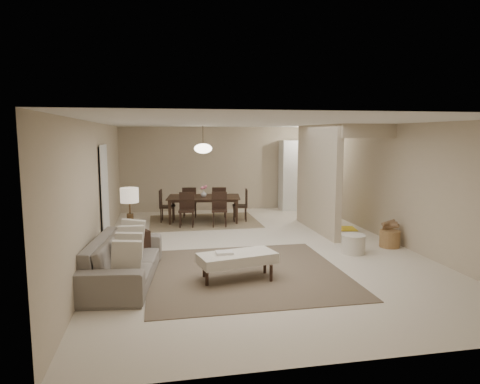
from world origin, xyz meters
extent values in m
plane|color=beige|center=(0.00, 0.00, 0.00)|extent=(9.00, 9.00, 0.00)
plane|color=white|center=(0.00, 0.00, 2.50)|extent=(9.00, 9.00, 0.00)
plane|color=#BBAA8D|center=(0.00, 4.50, 1.25)|extent=(6.00, 0.00, 6.00)
plane|color=#BBAA8D|center=(-3.00, 0.00, 1.25)|extent=(0.00, 9.00, 9.00)
plane|color=#BBAA8D|center=(3.00, 0.00, 1.25)|extent=(0.00, 9.00, 9.00)
cube|color=#BBAA8D|center=(1.80, 1.25, 1.25)|extent=(0.15, 2.50, 2.50)
cube|color=black|center=(-2.97, 0.60, 1.02)|extent=(0.04, 0.90, 2.04)
cube|color=white|center=(2.35, 4.15, 1.05)|extent=(1.20, 0.55, 2.10)
cylinder|color=white|center=(2.30, 3.20, 2.46)|extent=(0.44, 0.44, 0.05)
cube|color=brown|center=(-0.50, -1.55, 0.01)|extent=(3.20, 3.20, 0.01)
imported|color=slate|center=(-2.45, -1.55, 0.34)|extent=(2.44, 1.18, 0.69)
cube|color=beige|center=(-0.70, -1.85, 0.35)|extent=(1.29, 0.80, 0.16)
cylinder|color=black|center=(-1.21, -2.05, 0.14)|extent=(0.05, 0.05, 0.27)
cylinder|color=black|center=(-0.20, -2.05, 0.14)|extent=(0.05, 0.05, 0.27)
cylinder|color=black|center=(-1.21, -1.65, 0.14)|extent=(0.05, 0.05, 0.27)
cylinder|color=black|center=(-0.20, -1.65, 0.14)|extent=(0.05, 0.05, 0.27)
cube|color=black|center=(-2.40, -0.56, 0.29)|extent=(0.70, 0.70, 0.59)
cylinder|color=#4A3620|center=(-2.40, -0.56, 0.74)|extent=(0.12, 0.12, 0.30)
cylinder|color=#4A3620|center=(-2.40, -0.56, 1.02)|extent=(0.03, 0.03, 0.26)
cylinder|color=beige|center=(-2.40, -0.56, 1.22)|extent=(0.32, 0.32, 0.26)
cylinder|color=beige|center=(1.77, -0.78, 0.18)|extent=(0.46, 0.46, 0.36)
cylinder|color=#93633B|center=(2.71, -0.49, 0.17)|extent=(0.47, 0.47, 0.34)
cube|color=#826F50|center=(-0.74, 2.79, 0.01)|extent=(2.80, 2.10, 0.01)
imported|color=black|center=(-0.74, 2.79, 0.33)|extent=(2.00, 1.29, 0.66)
imported|color=silver|center=(-0.74, 2.79, 0.74)|extent=(0.17, 0.17, 0.16)
cube|color=yellow|center=(2.34, 1.31, 0.01)|extent=(1.02, 0.73, 0.01)
cylinder|color=#4A3620|center=(-0.74, 2.79, 2.25)|extent=(0.02, 0.02, 0.50)
ellipsoid|color=#FFEAC6|center=(-0.74, 2.79, 1.92)|extent=(0.46, 0.46, 0.25)
camera|label=1|loc=(-1.89, -8.26, 2.28)|focal=32.00mm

